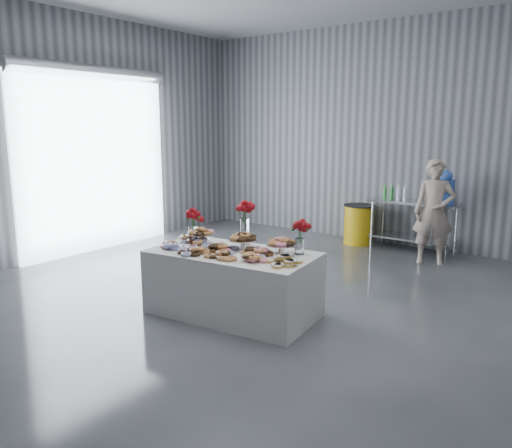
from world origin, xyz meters
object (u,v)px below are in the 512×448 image
at_px(prep_table, 414,217).
at_px(person, 434,212).
at_px(display_table, 233,283).
at_px(water_jug, 446,189).
at_px(trash_barrel, 359,224).

height_order(prep_table, person, person).
distance_m(display_table, prep_table, 4.18).
height_order(prep_table, water_jug, water_jug).
xyz_separation_m(display_table, water_jug, (1.16, 4.12, 0.77)).
distance_m(prep_table, trash_barrel, 1.05).
distance_m(display_table, water_jug, 4.35).
bearing_deg(prep_table, person, -46.98).
bearing_deg(trash_barrel, water_jug, 0.00).
bearing_deg(prep_table, trash_barrel, -180.00).
xyz_separation_m(prep_table, person, (0.49, -0.53, 0.21)).
distance_m(water_jug, trash_barrel, 1.71).
relative_size(water_jug, person, 0.33).
bearing_deg(water_jug, trash_barrel, 180.00).
distance_m(prep_table, person, 0.76).
bearing_deg(person, prep_table, 113.15).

